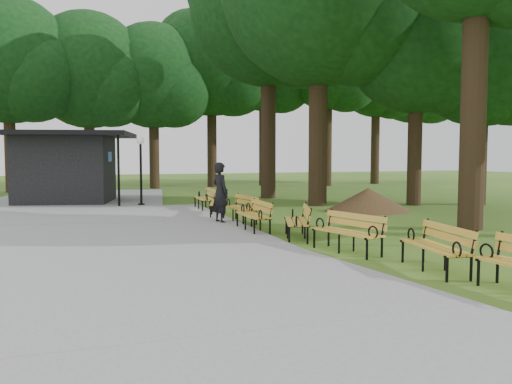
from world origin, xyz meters
name	(u,v)px	position (x,y,z in m)	size (l,w,h in m)	color
ground	(303,247)	(0.00, 0.00, 0.00)	(100.00, 100.00, 0.00)	#3B631C
path	(113,237)	(-4.00, 3.00, 0.03)	(12.00, 38.00, 0.06)	gray
person	(220,193)	(-0.56, 4.82, 0.96)	(0.70, 0.46, 1.92)	black
kiosk	(66,168)	(-5.06, 13.95, 1.59)	(5.06, 4.40, 3.17)	black
lamp_post	(141,156)	(-2.10, 11.38, 2.12)	(0.32, 0.32, 2.93)	black
dirt_mound	(368,200)	(5.73, 6.19, 0.45)	(2.86, 2.86, 0.89)	#47301C
bench_1	(434,247)	(1.18, -3.07, 0.44)	(1.90, 0.64, 0.88)	gold
bench_2	(347,233)	(0.62, -0.91, 0.44)	(1.90, 0.64, 0.88)	gold
bench_3	(296,222)	(0.38, 1.19, 0.44)	(1.90, 0.64, 0.88)	gold
bench_4	(253,215)	(-0.19, 2.85, 0.44)	(1.90, 0.64, 0.88)	gold
bench_5	(239,208)	(0.09, 4.87, 0.44)	(1.90, 0.64, 0.88)	gold
bench_6	(218,203)	(-0.06, 6.80, 0.44)	(1.90, 0.64, 0.88)	gold
bench_7	(204,199)	(-0.01, 8.91, 0.44)	(1.90, 0.64, 0.88)	gold
lawn_tree_1	(417,41)	(8.96, 7.66, 6.95)	(6.16, 6.16, 10.07)	black
lawn_tree_4	(268,8)	(4.50, 13.41, 9.38)	(7.76, 7.76, 13.31)	black
lawn_tree_5	(483,56)	(11.73, 6.80, 6.35)	(6.02, 6.02, 9.39)	black
tree_backdrop	(242,70)	(6.36, 22.86, 7.92)	(36.14, 9.60, 15.84)	black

